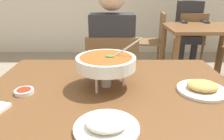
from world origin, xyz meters
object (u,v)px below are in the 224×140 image
at_px(diner_main, 112,52).
at_px(sauce_dish, 24,91).
at_px(patron_bg_left, 189,23).
at_px(dining_table_main, 112,108).
at_px(rice_plate, 107,125).
at_px(appetizer_plate, 202,88).
at_px(chair_bg_right, 154,37).
at_px(curry_bowl, 106,63).
at_px(chair_bg_left, 190,37).
at_px(chair_diner_main, 112,79).
at_px(dining_table_far, 203,37).

xyz_separation_m(diner_main, sauce_dish, (-0.43, -0.84, 0.04)).
height_order(sauce_dish, patron_bg_left, patron_bg_left).
bearing_deg(dining_table_main, rice_plate, -93.48).
distance_m(appetizer_plate, chair_bg_right, 2.50).
bearing_deg(dining_table_main, patron_bg_left, 63.57).
xyz_separation_m(curry_bowl, appetizer_plate, (0.47, -0.06, -0.11)).
bearing_deg(chair_bg_right, rice_plate, -104.29).
distance_m(diner_main, appetizer_plate, 0.94).
bearing_deg(curry_bowl, chair_bg_left, 61.73).
height_order(dining_table_main, rice_plate, rice_plate).
xyz_separation_m(sauce_dish, chair_bg_right, (1.11, 2.49, -0.28)).
distance_m(chair_diner_main, chair_bg_right, 1.81).
distance_m(chair_diner_main, rice_plate, 1.13).
bearing_deg(dining_table_far, sauce_dish, -130.47).
bearing_deg(sauce_dish, dining_table_main, 5.16).
relative_size(diner_main, chair_bg_left, 1.46).
xyz_separation_m(chair_diner_main, curry_bowl, (-0.03, -0.73, 0.40)).
xyz_separation_m(dining_table_far, chair_bg_left, (0.03, 0.55, -0.13)).
bearing_deg(chair_bg_right, chair_diner_main, -112.27).
relative_size(curry_bowl, rice_plate, 1.39).
bearing_deg(patron_bg_left, dining_table_main, -116.43).
relative_size(curry_bowl, chair_bg_right, 0.37).
xyz_separation_m(sauce_dish, patron_bg_left, (1.63, 2.47, -0.04)).
relative_size(dining_table_main, dining_table_far, 1.29).
bearing_deg(curry_bowl, diner_main, 87.73).
bearing_deg(chair_diner_main, dining_table_main, -90.00).
xyz_separation_m(dining_table_main, chair_diner_main, (-0.00, 0.77, -0.16)).
relative_size(diner_main, rice_plate, 5.46).
relative_size(curry_bowl, appetizer_plate, 1.39).
bearing_deg(chair_bg_left, rice_plate, -114.81).
relative_size(diner_main, curry_bowl, 3.94).
bearing_deg(chair_bg_right, chair_bg_left, -0.21).
height_order(dining_table_main, chair_diner_main, chair_diner_main).
xyz_separation_m(chair_bg_left, patron_bg_left, (-0.05, -0.02, 0.24)).
height_order(diner_main, chair_bg_left, diner_main).
distance_m(curry_bowl, rice_plate, 0.39).
height_order(rice_plate, sauce_dish, rice_plate).
relative_size(appetizer_plate, sauce_dish, 2.67).
height_order(curry_bowl, dining_table_far, curry_bowl).
relative_size(appetizer_plate, dining_table_far, 0.24).
xyz_separation_m(rice_plate, dining_table_far, (1.25, 2.23, -0.16)).
bearing_deg(curry_bowl, patron_bg_left, 62.57).
bearing_deg(chair_diner_main, curry_bowl, -92.37).
relative_size(diner_main, sauce_dish, 14.56).
height_order(appetizer_plate, dining_table_far, appetizer_plate).
height_order(dining_table_main, curry_bowl, curry_bowl).
height_order(appetizer_plate, sauce_dish, appetizer_plate).
bearing_deg(sauce_dish, curry_bowl, 11.97).
xyz_separation_m(appetizer_plate, chair_bg_right, (0.24, 2.47, -0.29)).
distance_m(dining_table_main, chair_bg_left, 2.76).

